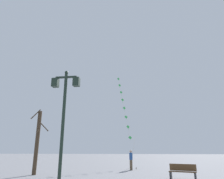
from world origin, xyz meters
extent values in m
plane|color=gray|center=(0.00, 20.00, 0.00)|extent=(160.00, 160.00, 0.00)
cylinder|color=#1E2D23|center=(-1.74, 7.68, 2.54)|extent=(0.14, 0.14, 5.08)
sphere|color=#1E2D23|center=(-1.74, 7.68, 5.16)|extent=(0.16, 0.16, 0.16)
cube|color=#1E2D23|center=(-1.74, 7.68, 4.93)|extent=(1.00, 0.08, 0.08)
cube|color=#1E2D23|center=(-2.24, 7.68, 4.68)|extent=(0.28, 0.28, 0.40)
cube|color=beige|center=(-2.24, 7.68, 4.68)|extent=(0.19, 0.19, 0.30)
cube|color=#1E2D23|center=(-1.24, 7.68, 4.68)|extent=(0.28, 0.28, 0.40)
cube|color=beige|center=(-1.24, 7.68, 4.68)|extent=(0.19, 0.19, 0.30)
cylinder|color=brown|center=(1.13, 19.73, 0.09)|extent=(0.06, 0.06, 0.18)
cylinder|color=silver|center=(0.85, 20.58, 1.59)|extent=(0.58, 1.72, 2.83)
cylinder|color=silver|center=(0.45, 21.79, 3.61)|extent=(0.27, 0.76, 1.23)
cylinder|color=silver|center=(0.21, 22.53, 4.84)|extent=(0.27, 0.76, 1.23)
cylinder|color=silver|center=(-0.03, 23.27, 6.06)|extent=(0.27, 0.76, 1.23)
cylinder|color=silver|center=(-0.27, 24.00, 7.28)|extent=(0.27, 0.76, 1.23)
cylinder|color=silver|center=(-0.51, 24.74, 8.51)|extent=(0.27, 0.76, 1.23)
cylinder|color=silver|center=(-0.75, 25.48, 9.73)|extent=(0.27, 0.76, 1.23)
cylinder|color=silver|center=(-0.99, 26.22, 10.95)|extent=(0.27, 0.76, 1.23)
cube|color=green|center=(0.58, 21.42, 3.00)|extent=(0.38, 0.05, 0.38)
cylinder|color=green|center=(0.58, 21.42, 2.76)|extent=(0.02, 0.04, 0.18)
cube|color=green|center=(0.33, 22.16, 4.23)|extent=(0.34, 0.18, 0.38)
cylinder|color=green|center=(0.33, 22.16, 3.95)|extent=(0.04, 0.05, 0.26)
cube|color=green|center=(0.09, 22.90, 5.45)|extent=(0.35, 0.16, 0.38)
cylinder|color=green|center=(0.09, 22.90, 5.21)|extent=(0.02, 0.03, 0.19)
cube|color=green|center=(-0.15, 23.64, 6.67)|extent=(0.34, 0.18, 0.38)
cylinder|color=green|center=(-0.15, 23.64, 6.38)|extent=(0.03, 0.04, 0.30)
cube|color=green|center=(-0.39, 24.37, 7.90)|extent=(0.37, 0.11, 0.38)
cylinder|color=green|center=(-0.39, 24.37, 7.61)|extent=(0.03, 0.04, 0.28)
cube|color=green|center=(-0.63, 25.11, 9.12)|extent=(0.34, 0.19, 0.38)
cylinder|color=green|center=(-0.63, 25.11, 8.83)|extent=(0.04, 0.06, 0.29)
cube|color=green|center=(-0.87, 25.85, 10.34)|extent=(0.35, 0.17, 0.38)
cylinder|color=green|center=(-0.87, 25.85, 10.08)|extent=(0.04, 0.05, 0.23)
cube|color=green|center=(-1.12, 26.58, 11.57)|extent=(0.38, 0.05, 0.38)
cylinder|color=green|center=(-1.12, 26.58, 11.30)|extent=(0.02, 0.04, 0.23)
cube|color=brown|center=(0.70, 18.75, 0.45)|extent=(0.25, 0.33, 0.90)
cube|color=#264C8C|center=(0.70, 18.75, 1.18)|extent=(0.31, 0.42, 0.60)
sphere|color=tan|center=(0.70, 18.75, 1.60)|extent=(0.22, 0.22, 0.22)
cylinder|color=#264C8C|center=(0.66, 18.97, 1.35)|extent=(0.16, 0.40, 0.50)
cylinder|color=#423323|center=(-6.13, 14.14, 2.33)|extent=(0.29, 0.29, 4.65)
cylinder|color=#423323|center=(-6.04, 13.84, 3.05)|extent=(0.29, 0.68, 0.81)
cylinder|color=#423323|center=(-5.82, 14.34, 3.49)|extent=(0.71, 0.49, 0.76)
cylinder|color=#423323|center=(-6.30, 14.51, 3.35)|extent=(0.45, 0.85, 1.04)
cylinder|color=#423323|center=(-6.30, 13.79, 4.36)|extent=(0.42, 0.77, 0.86)
cube|color=brown|center=(4.05, 12.96, 0.45)|extent=(1.64, 0.96, 0.04)
cube|color=brown|center=(4.12, 13.15, 0.69)|extent=(1.51, 0.61, 0.40)
cube|color=#262628|center=(3.37, 13.21, 0.23)|extent=(0.21, 0.38, 0.45)
cube|color=#262628|center=(4.72, 12.70, 0.23)|extent=(0.21, 0.38, 0.45)
camera|label=1|loc=(1.48, -0.71, 1.71)|focal=32.41mm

